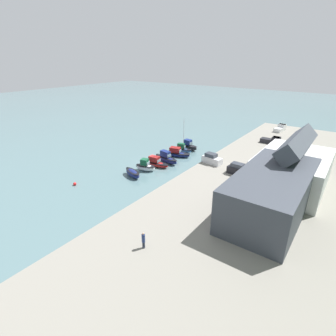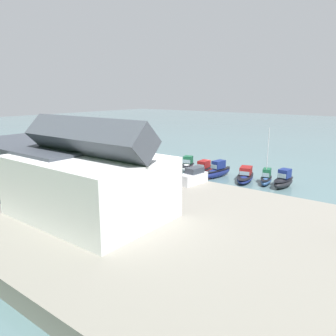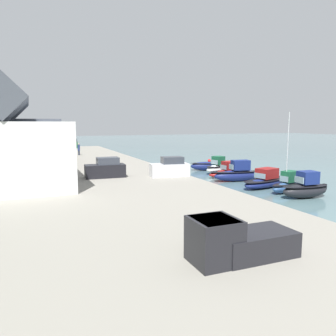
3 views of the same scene
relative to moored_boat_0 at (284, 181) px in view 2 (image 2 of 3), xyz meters
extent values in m
plane|color=slate|center=(12.67, -2.17, -0.98)|extent=(320.00, 320.00, 0.00)
cube|color=gray|center=(12.67, 23.44, -0.18)|extent=(95.82, 29.32, 1.60)
cube|color=white|center=(10.50, 26.85, 3.57)|extent=(14.98, 10.45, 5.92)
cube|color=#474C56|center=(10.50, 26.85, 8.43)|extent=(15.28, 3.79, 3.79)
cube|color=#3D424C|center=(20.63, 26.38, 3.73)|extent=(19.41, 8.78, 6.22)
cube|color=slate|center=(20.63, 22.05, 3.73)|extent=(18.44, 0.10, 3.73)
ellipsoid|color=black|center=(0.00, 0.05, -0.27)|extent=(2.26, 5.19, 1.42)
ellipsoid|color=black|center=(0.00, 0.05, 0.22)|extent=(2.34, 5.30, 0.12)
cube|color=navy|center=(-0.02, -0.20, 1.06)|extent=(1.52, 1.88, 1.25)
cube|color=#8CA5B2|center=(0.07, 0.83, 0.87)|extent=(1.24, 0.20, 0.63)
cube|color=black|center=(-0.20, -2.34, 0.01)|extent=(0.38, 0.31, 0.56)
ellipsoid|color=#33568E|center=(2.68, -0.24, -0.42)|extent=(2.56, 5.07, 1.13)
ellipsoid|color=black|center=(2.68, -0.24, -0.02)|extent=(2.64, 5.18, 0.12)
cube|color=#195638|center=(2.74, -0.48, 0.74)|extent=(1.46, 1.91, 1.18)
cube|color=#8CA5B2|center=(2.50, 0.50, 0.56)|extent=(0.98, 0.33, 0.59)
cylinder|color=silver|center=(2.59, 0.12, 3.85)|extent=(0.10, 0.10, 7.40)
ellipsoid|color=navy|center=(5.86, 0.21, -0.45)|extent=(3.89, 7.15, 1.05)
ellipsoid|color=black|center=(5.86, 0.21, -0.08)|extent=(4.01, 7.30, 0.12)
cube|color=maroon|center=(5.95, -0.11, 0.66)|extent=(2.21, 2.73, 1.16)
cube|color=#8CA5B2|center=(5.60, 1.18, 0.48)|extent=(1.46, 0.48, 0.58)
cube|color=black|center=(6.70, -2.91, -0.24)|extent=(0.42, 0.36, 0.56)
ellipsoid|color=navy|center=(10.57, 0.65, -0.26)|extent=(2.63, 6.59, 1.44)
ellipsoid|color=black|center=(10.57, 0.65, 0.25)|extent=(2.72, 6.73, 0.12)
cube|color=navy|center=(10.52, 0.34, 1.09)|extent=(1.58, 2.41, 1.26)
cube|color=#8CA5B2|center=(10.72, 1.59, 0.90)|extent=(1.12, 0.27, 0.63)
cube|color=black|center=(10.10, -2.36, 0.03)|extent=(0.40, 0.33, 0.56)
ellipsoid|color=red|center=(13.67, -0.01, -0.46)|extent=(2.36, 6.47, 1.04)
ellipsoid|color=black|center=(13.67, -0.01, -0.10)|extent=(2.45, 6.60, 0.12)
cube|color=maroon|center=(13.69, -0.32, 0.64)|extent=(1.60, 2.32, 1.16)
cube|color=#8CA5B2|center=(13.60, 0.94, 0.46)|extent=(1.31, 0.19, 0.58)
cube|color=black|center=(13.87, -3.02, -0.25)|extent=(0.38, 0.30, 0.56)
ellipsoid|color=white|center=(16.87, -0.13, -0.30)|extent=(2.97, 4.44, 1.36)
ellipsoid|color=black|center=(16.87, -0.13, 0.17)|extent=(3.07, 4.54, 0.12)
cube|color=#195638|center=(16.93, -0.32, 1.00)|extent=(1.78, 1.77, 1.24)
cube|color=#8CA5B2|center=(16.69, 0.51, 0.81)|extent=(1.27, 0.46, 0.62)
cube|color=black|center=(17.42, -1.98, -0.03)|extent=(0.42, 0.37, 0.56)
ellipsoid|color=navy|center=(20.67, -0.31, -0.30)|extent=(3.01, 4.94, 1.36)
ellipsoid|color=black|center=(20.67, -0.31, 0.18)|extent=(3.10, 5.04, 0.12)
cube|color=black|center=(19.97, -2.41, -0.03)|extent=(0.43, 0.38, 0.56)
cube|color=black|center=(10.56, 17.75, 1.32)|extent=(2.00, 4.28, 1.40)
cube|color=#333842|center=(10.55, 17.44, 2.40)|extent=(1.64, 2.38, 0.76)
cube|color=silver|center=(8.55, 11.09, 1.32)|extent=(2.37, 4.41, 1.40)
cube|color=#333842|center=(8.50, 10.77, 2.40)|extent=(1.84, 2.50, 0.76)
cylinder|color=#232838|center=(37.07, 16.84, 1.04)|extent=(0.32, 0.32, 0.85)
cylinder|color=navy|center=(37.07, 16.84, 1.99)|extent=(0.40, 0.40, 1.05)
sphere|color=tan|center=(37.07, 16.84, 2.64)|extent=(0.24, 0.24, 0.24)
sphere|color=red|center=(30.01, -6.40, -0.68)|extent=(0.60, 0.60, 0.60)
camera|label=1|loc=(55.34, 33.62, 21.32)|focal=28.00mm
camera|label=2|loc=(-14.36, 46.78, 12.56)|focal=35.00mm
camera|label=3|loc=(-24.09, 25.10, 6.40)|focal=35.00mm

